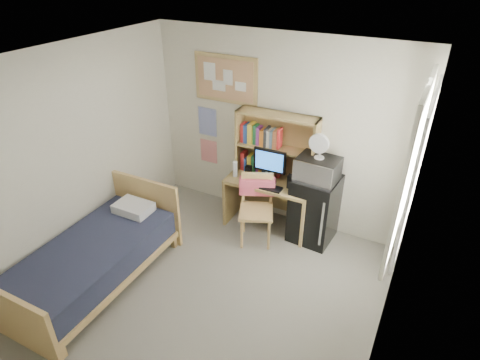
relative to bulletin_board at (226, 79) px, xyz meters
The scene contains 25 objects.
floor 2.95m from the bulletin_board, 69.48° to the right, with size 3.60×4.20×0.02m, color gray.
ceiling 2.33m from the bulletin_board, 69.48° to the right, with size 3.60×4.20×0.02m, color white.
wall_back 1.00m from the bulletin_board, ahead, with size 3.60×0.04×2.60m, color beige.
wall_left 2.40m from the bulletin_board, 116.08° to the right, with size 0.04×4.20×2.60m, color beige.
wall_right 3.37m from the bulletin_board, 38.93° to the right, with size 0.04×4.20×2.60m, color beige.
window_unit 2.70m from the bulletin_board, 19.26° to the right, with size 0.10×1.40×1.70m, color white.
curtain_left 2.83m from the bulletin_board, 27.19° to the right, with size 0.04×0.55×1.70m, color silver.
curtain_right 2.57m from the bulletin_board, 10.96° to the right, with size 0.04×0.55×1.70m, color silver.
bulletin_board is the anchor object (origin of this frame).
poster_wave 0.74m from the bulletin_board, behind, with size 0.30×0.01×0.42m, color #283BA3.
poster_japan 1.18m from the bulletin_board, behind, with size 0.28×0.01×0.36m, color red.
desk 1.79m from the bulletin_board, 19.58° to the right, with size 1.17×0.58×0.73m, color tan.
desk_chair 1.80m from the bulletin_board, 40.48° to the right, with size 0.47×0.47×0.94m, color tan.
mini_fridge 2.08m from the bulletin_board, 10.66° to the right, with size 0.54×0.54×0.92m, color black.
bed 2.84m from the bulletin_board, 102.49° to the right, with size 0.98×1.95×0.54m, color #1C1F32.
hutch 1.12m from the bulletin_board, 10.02° to the right, with size 1.09×0.28×0.89m, color tan.
monitor 1.32m from the bulletin_board, 23.11° to the right, with size 0.44×0.03×0.46m, color black.
keyboard 1.53m from the bulletin_board, 30.60° to the right, with size 0.46×0.15×0.02m, color black.
speaker_left 1.28m from the bulletin_board, 34.30° to the right, with size 0.07×0.07×0.18m, color black.
speaker_right 1.62m from the bulletin_board, 17.03° to the right, with size 0.08×0.08×0.18m, color black.
water_bottle 1.21m from the bulletin_board, 49.02° to the right, with size 0.06×0.06×0.22m, color white.
hoodie 1.49m from the bulletin_board, 34.83° to the right, with size 0.47×0.14×0.22m, color #EC5972.
microwave 1.72m from the bulletin_board, 11.43° to the right, with size 0.50×0.38×0.29m, color silver.
desk_fan 1.59m from the bulletin_board, 11.43° to the right, with size 0.24×0.24×0.30m, color white.
pillow 2.07m from the bulletin_board, 108.74° to the right, with size 0.46×0.32×0.11m, color white.
Camera 1 is at (1.85, -2.52, 3.42)m, focal length 30.00 mm.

